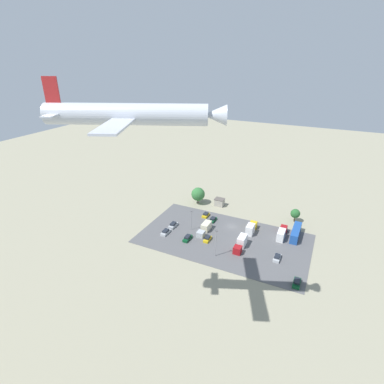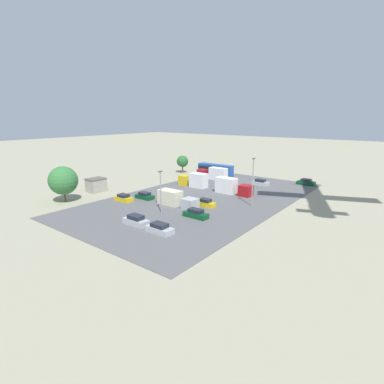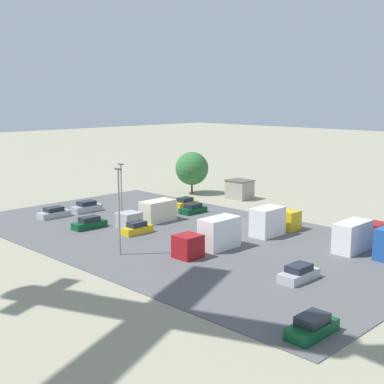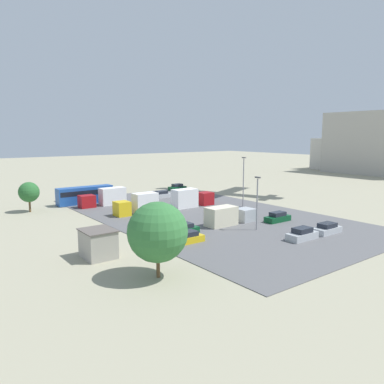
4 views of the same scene
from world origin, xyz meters
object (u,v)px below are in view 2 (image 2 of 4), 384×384
at_px(parked_car_5, 160,229).
at_px(parked_car_7, 124,198).
at_px(parked_car_2, 136,221).
at_px(parked_truck_1, 214,174).
at_px(parked_car_0, 205,203).
at_px(parked_car_4, 196,214).
at_px(bus, 215,170).
at_px(parked_truck_2, 194,180).
at_px(shed_building, 96,185).
at_px(parked_truck_3, 232,187).
at_px(parked_car_6, 306,182).
at_px(parked_truck_0, 176,199).
at_px(parked_car_3, 260,182).
at_px(parked_car_1, 145,196).

bearing_deg(parked_car_5, parked_car_7, -114.03).
relative_size(parked_car_2, parked_truck_1, 0.50).
relative_size(parked_car_0, parked_truck_1, 0.44).
distance_m(parked_car_2, parked_car_4, 10.51).
bearing_deg(parked_car_0, bus, -150.17).
bearing_deg(parked_truck_2, parked_car_4, -142.10).
height_order(shed_building, parked_truck_2, parked_truck_2).
bearing_deg(shed_building, parked_car_4, 88.86).
height_order(parked_car_2, parked_car_7, parked_car_2).
height_order(parked_car_7, parked_truck_1, parked_truck_1).
xyz_separation_m(parked_car_5, parked_truck_3, (-27.39, -3.48, 1.01)).
bearing_deg(parked_car_6, parked_car_2, 164.98).
distance_m(parked_car_2, parked_truck_0, 12.42).
relative_size(parked_car_4, parked_truck_2, 0.59).
height_order(shed_building, parked_car_2, shed_building).
distance_m(shed_building, parked_car_3, 40.99).
bearing_deg(parked_car_1, parked_car_5, -127.00).
distance_m(parked_car_3, parked_truck_3, 12.59).
xyz_separation_m(parked_car_7, parked_truck_0, (-4.22, 10.81, 0.71)).
distance_m(parked_car_6, parked_truck_0, 37.83).
xyz_separation_m(shed_building, parked_car_5, (9.61, 29.84, -0.93)).
height_order(bus, parked_car_0, bus).
bearing_deg(parked_car_6, parked_car_3, 128.19).
xyz_separation_m(bus, parked_car_4, (34.19, 18.49, -1.18)).
xyz_separation_m(parked_car_1, parked_car_3, (-27.76, 13.86, 0.04)).
distance_m(parked_car_4, parked_car_7, 18.44).
height_order(parked_car_2, parked_truck_3, parked_truck_3).
distance_m(parked_car_6, parked_car_7, 46.66).
bearing_deg(bus, parked_truck_3, 43.24).
xyz_separation_m(parked_car_0, parked_car_1, (3.46, -13.56, -0.05)).
relative_size(parked_truck_0, parked_truck_1, 0.96).
distance_m(parked_car_0, parked_car_2, 15.73).
bearing_deg(parked_car_2, parked_car_4, 147.72).
height_order(parked_car_2, parked_truck_2, parked_truck_2).
bearing_deg(parked_car_5, parked_car_2, -91.33).
height_order(parked_car_3, parked_car_5, parked_car_3).
bearing_deg(parked_car_0, parked_car_6, 163.00).
distance_m(bus, parked_car_5, 46.96).
relative_size(parked_car_0, parked_car_5, 0.91).
bearing_deg(parked_truck_0, parked_truck_1, -162.15).
height_order(parked_car_3, parked_truck_0, parked_truck_0).
relative_size(shed_building, parked_car_7, 1.01).
distance_m(parked_car_2, parked_car_7, 15.11).
xyz_separation_m(parked_car_0, parked_car_3, (-24.30, 0.30, -0.01)).
bearing_deg(parked_truck_0, parked_car_6, 157.24).
bearing_deg(shed_building, parked_truck_0, 97.04).
height_order(parked_car_0, parked_car_1, parked_car_0).
xyz_separation_m(parked_car_4, parked_car_7, (0.86, -18.42, -0.03)).
bearing_deg(parked_truck_2, parked_car_2, -161.90).
xyz_separation_m(shed_building, parked_car_0, (-5.96, 27.33, -0.91)).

